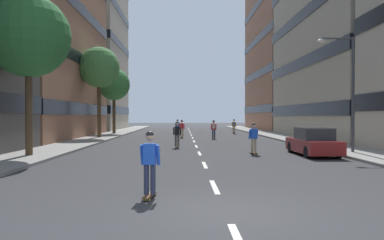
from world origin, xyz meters
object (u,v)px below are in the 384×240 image
(street_tree_far, at_px, (114,85))
(skater_5, at_px, (177,133))
(skater_2, at_px, (178,126))
(skater_0, at_px, (150,161))
(street_tree_mid, at_px, (28,36))
(parked_car_near, at_px, (313,143))
(skater_1, at_px, (254,137))
(skater_4, at_px, (182,128))
(skater_3, at_px, (234,125))
(street_tree_near, at_px, (99,68))
(streetlamp_right, at_px, (347,81))
(skater_6, at_px, (214,128))

(street_tree_far, height_order, skater_5, street_tree_far)
(street_tree_far, distance_m, skater_2, 9.09)
(skater_0, bearing_deg, street_tree_mid, 126.64)
(street_tree_mid, height_order, skater_5, street_tree_mid)
(parked_car_near, relative_size, skater_1, 2.47)
(skater_2, distance_m, skater_4, 4.69)
(skater_1, bearing_deg, skater_3, 84.72)
(skater_2, bearing_deg, street_tree_mid, -108.90)
(street_tree_mid, bearing_deg, parked_car_near, 2.76)
(street_tree_mid, relative_size, skater_3, 4.68)
(street_tree_near, bearing_deg, skater_1, -51.06)
(street_tree_mid, relative_size, skater_0, 4.68)
(skater_0, distance_m, skater_3, 35.03)
(streetlamp_right, distance_m, skater_0, 15.15)
(street_tree_far, relative_size, skater_3, 4.24)
(streetlamp_right, xyz_separation_m, skater_0, (-10.13, -10.81, -3.15))
(skater_5, bearing_deg, skater_3, 70.99)
(skater_0, relative_size, skater_4, 1.00)
(skater_5, bearing_deg, skater_1, -45.12)
(street_tree_mid, height_order, streetlamp_right, street_tree_mid)
(parked_car_near, height_order, skater_0, skater_0)
(skater_4, bearing_deg, skater_5, -91.53)
(skater_4, bearing_deg, skater_0, -91.71)
(street_tree_far, distance_m, skater_1, 25.92)
(parked_car_near, relative_size, skater_2, 2.47)
(street_tree_near, height_order, street_tree_mid, street_tree_near)
(skater_2, xyz_separation_m, skater_6, (3.46, -6.73, 0.03))
(street_tree_far, bearing_deg, skater_3, 3.89)
(street_tree_far, xyz_separation_m, skater_0, (7.12, -33.35, -4.81))
(parked_car_near, xyz_separation_m, street_tree_near, (-15.17, 15.43, 6.07))
(parked_car_near, height_order, street_tree_far, street_tree_far)
(skater_0, relative_size, skater_1, 1.00)
(parked_car_near, height_order, street_tree_near, street_tree_near)
(skater_6, bearing_deg, skater_4, 145.35)
(skater_1, distance_m, skater_4, 16.24)
(skater_5, bearing_deg, parked_car_near, -33.41)
(street_tree_near, xyz_separation_m, street_tree_mid, (0.00, -16.17, -0.48))
(skater_3, bearing_deg, skater_4, -129.04)
(skater_0, distance_m, skater_1, 11.93)
(skater_1, height_order, skater_5, same)
(streetlamp_right, xyz_separation_m, skater_2, (-9.82, 20.46, -3.15))
(skater_2, bearing_deg, parked_car_near, -69.73)
(street_tree_far, bearing_deg, street_tree_near, -90.00)
(streetlamp_right, bearing_deg, street_tree_far, 127.42)
(skater_0, bearing_deg, skater_3, 78.39)
(street_tree_near, bearing_deg, streetlamp_right, -40.87)
(parked_car_near, bearing_deg, skater_1, 169.57)
(street_tree_far, height_order, skater_1, street_tree_far)
(skater_1, bearing_deg, skater_4, 104.57)
(street_tree_near, bearing_deg, street_tree_far, 90.00)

